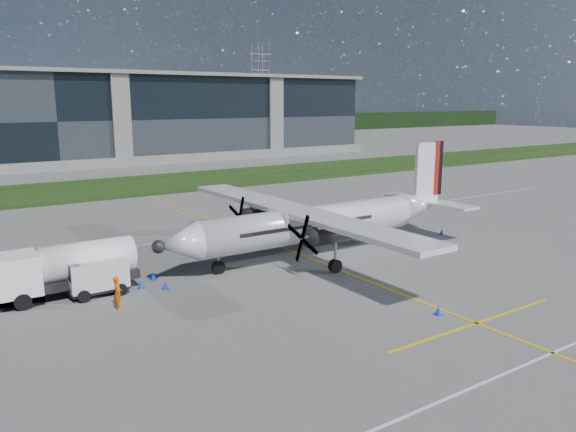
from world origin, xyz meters
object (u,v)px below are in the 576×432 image
object	(u,v)px
fuel_tanker_truck	(58,271)
baggage_tug	(97,277)
safety_cone_nose_port	(165,285)
ground_crew_person	(118,290)
safety_cone_fwd	(141,284)
safety_cone_stbdwing	(212,221)
turboprop_aircraft	(321,202)
safety_cone_portwing	(439,310)
safety_cone_tail	(442,232)
safety_cone_nose_stbd	(153,276)
pylon_east	(261,88)

from	to	relation	value
fuel_tanker_truck	baggage_tug	xyz separation A→B (m)	(1.91, -0.82, -0.45)
safety_cone_nose_port	ground_crew_person	bearing A→B (deg)	-153.99
baggage_tug	safety_cone_nose_port	distance (m)	3.81
safety_cone_fwd	safety_cone_stbdwing	bearing A→B (deg)	50.08
turboprop_aircraft	safety_cone_fwd	world-z (taller)	turboprop_aircraft
fuel_tanker_truck	safety_cone_portwing	size ratio (longest dim) A/B	15.67
turboprop_aircraft	safety_cone_nose_port	size ratio (longest dim) A/B	50.58
safety_cone_nose_port	safety_cone_tail	world-z (taller)	same
turboprop_aircraft	baggage_tug	bearing A→B (deg)	178.43
baggage_tug	safety_cone_stbdwing	bearing A→B (deg)	43.79
baggage_tug	safety_cone_stbdwing	world-z (taller)	baggage_tug
ground_crew_person	safety_cone_tail	world-z (taller)	ground_crew_person
fuel_tanker_truck	safety_cone_nose_stbd	distance (m)	5.57
ground_crew_person	safety_cone_portwing	xyz separation A→B (m)	(13.36, -10.01, -0.77)
baggage_tug	safety_cone_fwd	distance (m)	2.49
ground_crew_person	safety_cone_fwd	bearing A→B (deg)	-25.58
safety_cone_nose_stbd	pylon_east	bearing A→B (deg)	56.56
pylon_east	fuel_tanker_truck	world-z (taller)	pylon_east
turboprop_aircraft	safety_cone_stbdwing	bearing A→B (deg)	98.50
safety_cone_fwd	baggage_tug	bearing A→B (deg)	170.07
safety_cone_tail	fuel_tanker_truck	bearing A→B (deg)	176.24
turboprop_aircraft	safety_cone_stbdwing	xyz separation A→B (m)	(-2.00, 13.39, -3.54)
safety_cone_portwing	turboprop_aircraft	bearing A→B (deg)	81.24
ground_crew_person	safety_cone_nose_port	xyz separation A→B (m)	(3.24, 1.58, -0.77)
safety_cone_stbdwing	safety_cone_tail	size ratio (longest dim) A/B	1.00
fuel_tanker_truck	safety_cone_fwd	xyz separation A→B (m)	(4.25, -1.22, -1.22)
baggage_tug	safety_cone_fwd	bearing A→B (deg)	-9.93
pylon_east	safety_cone_tail	distance (m)	158.83
safety_cone_portwing	safety_cone_stbdwing	bearing A→B (deg)	90.16
safety_cone_portwing	safety_cone_nose_stbd	xyz separation A→B (m)	(-10.07, 13.69, 0.00)
safety_cone_tail	safety_cone_fwd	bearing A→B (deg)	178.39
ground_crew_person	safety_cone_nose_port	world-z (taller)	ground_crew_person
pylon_east	safety_cone_fwd	bearing A→B (deg)	-123.56
baggage_tug	safety_cone_stbdwing	distance (m)	18.75
safety_cone_tail	safety_cone_portwing	xyz separation A→B (m)	(-13.82, -11.83, 0.00)
pylon_east	safety_cone_tail	bearing A→B (deg)	-115.82
safety_cone_portwing	fuel_tanker_truck	bearing A→B (deg)	138.42
ground_crew_person	safety_cone_portwing	world-z (taller)	ground_crew_person
safety_cone_tail	safety_cone_nose_port	bearing A→B (deg)	-179.42
safety_cone_portwing	safety_cone_nose_stbd	distance (m)	16.99
safety_cone_nose_stbd	turboprop_aircraft	bearing A→B (deg)	-5.58
safety_cone_tail	safety_cone_nose_stbd	distance (m)	23.96
turboprop_aircraft	safety_cone_fwd	bearing A→B (deg)	179.93
fuel_tanker_truck	safety_cone_tail	distance (m)	29.41
safety_cone_nose_port	safety_cone_tail	bearing A→B (deg)	0.58
turboprop_aircraft	safety_cone_portwing	bearing A→B (deg)	-98.76
turboprop_aircraft	baggage_tug	world-z (taller)	turboprop_aircraft
baggage_tug	pylon_east	bearing A→B (deg)	55.72
ground_crew_person	turboprop_aircraft	bearing A→B (deg)	-66.51
pylon_east	baggage_tug	distance (m)	171.52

